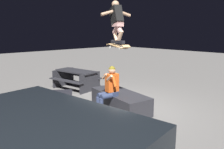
# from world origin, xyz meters

# --- Properties ---
(ground_plane) EXTENTS (40.00, 40.00, 0.00)m
(ground_plane) POSITION_xyz_m (0.00, 0.00, 0.00)
(ground_plane) COLOR slate
(ledge_box_main) EXTENTS (2.11, 1.17, 0.52)m
(ledge_box_main) POSITION_xyz_m (0.03, 0.08, 0.26)
(ledge_box_main) COLOR #28282D
(ledge_box_main) RESTS_ON ground
(person_sitting_on_ledge) EXTENTS (0.60, 0.78, 1.36)m
(person_sitting_on_ledge) POSITION_xyz_m (-0.01, 0.57, 0.76)
(person_sitting_on_ledge) COLOR #2D3856
(person_sitting_on_ledge) RESTS_ON ground
(skateboard) EXTENTS (1.03, 0.49, 0.13)m
(skateboard) POSITION_xyz_m (-0.11, 0.33, 1.90)
(skateboard) COLOR #AD8451
(skater_airborne) EXTENTS (0.64, 0.87, 1.12)m
(skater_airborne) POSITION_xyz_m (-0.06, 0.31, 2.59)
(skater_airborne) COLOR black
(kicker_ramp) EXTENTS (1.31, 1.25, 0.44)m
(kicker_ramp) POSITION_xyz_m (1.72, 1.11, 0.07)
(kicker_ramp) COLOR black
(kicker_ramp) RESTS_ON ground
(picnic_table_back) EXTENTS (1.89, 1.59, 0.75)m
(picnic_table_back) POSITION_xyz_m (2.98, -0.40, 0.50)
(picnic_table_back) COLOR #28282D
(picnic_table_back) RESTS_ON ground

